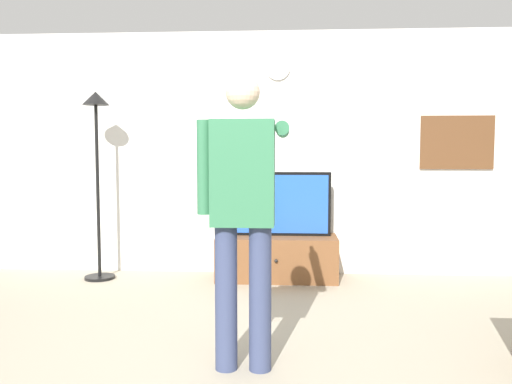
{
  "coord_description": "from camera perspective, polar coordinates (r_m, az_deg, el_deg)",
  "views": [
    {
      "loc": [
        0.31,
        -2.88,
        1.37
      ],
      "look_at": [
        0.06,
        1.2,
        1.05
      ],
      "focal_mm": 36.19,
      "sensor_mm": 36.0,
      "label": 1
    }
  ],
  "objects": [
    {
      "name": "back_wall",
      "position": [
        5.84,
        0.47,
        4.27
      ],
      "size": [
        6.4,
        0.1,
        2.7
      ],
      "primitive_type": "cube",
      "color": "silver",
      "rests_on": "ground_plane"
    },
    {
      "name": "floor_lamp",
      "position": [
        5.74,
        -17.19,
        4.88
      ],
      "size": [
        0.32,
        0.32,
        2.0
      ],
      "color": "black",
      "rests_on": "ground_plane"
    },
    {
      "name": "tv_stand",
      "position": [
        5.6,
        2.3,
        -7.25
      ],
      "size": [
        1.28,
        0.56,
        0.47
      ],
      "color": "brown",
      "rests_on": "ground_plane"
    },
    {
      "name": "person_standing_nearer_lamp",
      "position": [
        3.19,
        -1.43,
        -1.47
      ],
      "size": [
        0.57,
        0.78,
        1.83
      ],
      "color": "#384266",
      "rests_on": "ground_plane"
    },
    {
      "name": "television",
      "position": [
        5.55,
        2.33,
        -1.31
      ],
      "size": [
        1.15,
        0.07,
        0.69
      ],
      "color": "black",
      "rests_on": "tv_stand"
    },
    {
      "name": "framed_picture",
      "position": [
        6.06,
        21.31,
        5.13
      ],
      "size": [
        0.79,
        0.04,
        0.58
      ],
      "primitive_type": "cube",
      "color": "brown"
    },
    {
      "name": "wall_clock",
      "position": [
        5.84,
        2.42,
        13.55
      ],
      "size": [
        0.27,
        0.03,
        0.27
      ],
      "primitive_type": "cylinder",
      "rotation": [
        1.57,
        0.0,
        0.0
      ],
      "color": "white"
    }
  ]
}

